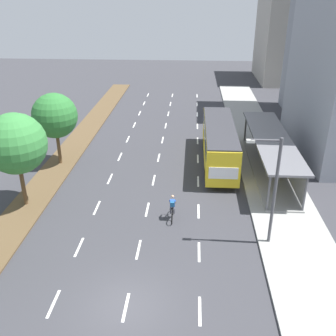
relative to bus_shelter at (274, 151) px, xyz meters
The scene contains 13 objects.
ground_plane 18.32m from the bus_shelter, 121.53° to the right, with size 140.00×140.00×0.00m, color #38383D.
median_strip 18.47m from the bus_shelter, 165.94° to the left, with size 2.60×52.00×0.12m, color brown.
sidewalk_right 4.82m from the bus_shelter, 93.60° to the left, with size 4.50×52.00×0.15m, color #9E9E99.
lane_divider_left 13.36m from the bus_shelter, behind, with size 0.14×46.59×0.01m.
lane_divider_center 9.97m from the bus_shelter, 166.64° to the left, with size 0.14×46.59×0.01m.
lane_divider_right 6.71m from the bus_shelter, 159.43° to the left, with size 0.14×46.59×0.01m.
bus_shelter is the anchor object (origin of this frame).
bus 4.57m from the bus_shelter, 159.77° to the left, with size 2.54×11.29×3.37m.
cyclist 11.01m from the bus_shelter, 135.04° to the right, with size 0.46×1.82×1.71m.
median_tree_second 19.40m from the bus_shelter, 159.76° to the right, with size 4.04×4.04×6.49m.
median_tree_third 18.01m from the bus_shelter, behind, with size 3.70×3.70×6.04m.
streetlight 10.46m from the bus_shelter, 101.88° to the right, with size 1.91×0.24×6.50m.
building_far_right 37.67m from the bus_shelter, 77.07° to the left, with size 8.75×13.03×13.60m, color #A39E93.
Camera 1 is at (2.89, -13.70, 13.67)m, focal length 41.20 mm.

